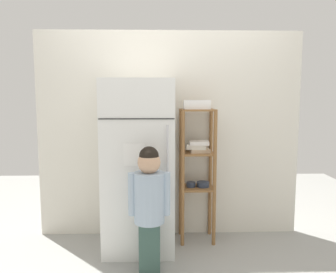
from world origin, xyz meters
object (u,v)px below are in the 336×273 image
at_px(pantry_shelf_unit, 197,163).
at_px(fruit_bin, 196,105).
at_px(refrigerator, 139,166).
at_px(child_standing, 149,197).

xyz_separation_m(pantry_shelf_unit, fruit_bin, (-0.02, -0.01, 0.57)).
relative_size(pantry_shelf_unit, fruit_bin, 5.21).
distance_m(refrigerator, child_standing, 0.51).
bearing_deg(child_standing, refrigerator, 102.80).
bearing_deg(refrigerator, fruit_bin, 14.16).
bearing_deg(refrigerator, child_standing, -77.20).
height_order(refrigerator, child_standing, refrigerator).
xyz_separation_m(child_standing, fruit_bin, (0.44, 0.61, 0.72)).
height_order(child_standing, pantry_shelf_unit, pantry_shelf_unit).
bearing_deg(fruit_bin, child_standing, -126.00).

